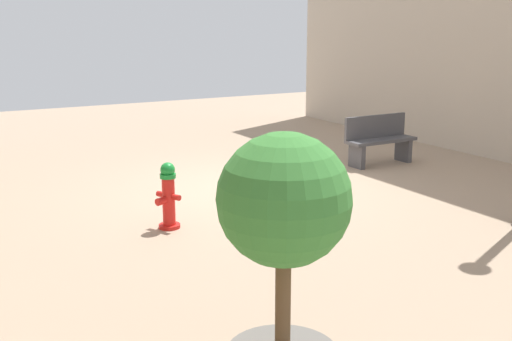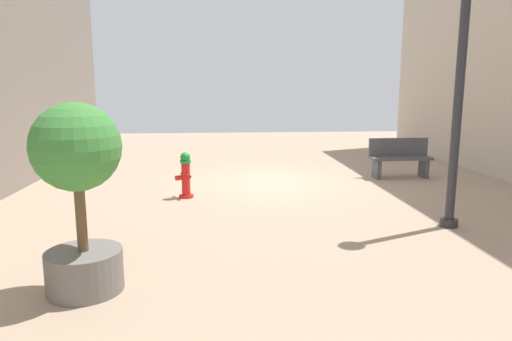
% 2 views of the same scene
% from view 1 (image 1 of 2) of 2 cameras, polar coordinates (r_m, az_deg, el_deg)
% --- Properties ---
extents(ground_plane, '(23.40, 23.40, 0.00)m').
position_cam_1_polar(ground_plane, '(10.51, -1.06, -1.62)').
color(ground_plane, tan).
extents(fire_hydrant, '(0.36, 0.39, 0.91)m').
position_cam_1_polar(fire_hydrant, '(8.47, -8.01, -2.27)').
color(fire_hydrant, red).
rests_on(fire_hydrant, ground_plane).
extents(bench_near, '(1.48, 0.45, 0.95)m').
position_cam_1_polar(bench_near, '(12.43, 11.16, 2.79)').
color(bench_near, '#4C4C51').
rests_on(bench_near, ground_plane).
extents(planter_tree, '(0.92, 0.92, 2.03)m').
position_cam_1_polar(planter_tree, '(4.30, 2.52, -7.46)').
color(planter_tree, slate).
rests_on(planter_tree, ground_plane).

